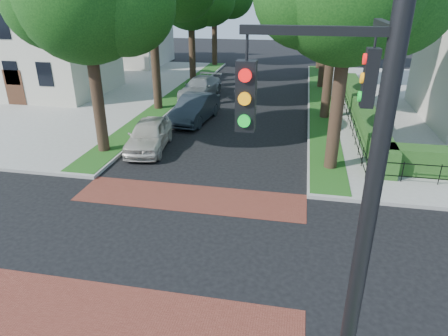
% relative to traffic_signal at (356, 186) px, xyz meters
% --- Properties ---
extents(ground, '(120.00, 120.00, 0.00)m').
position_rel_traffic_signal_xyz_m(ground, '(-4.89, 4.41, -4.71)').
color(ground, black).
rests_on(ground, ground).
extents(sidewalk_nw, '(30.00, 30.00, 0.15)m').
position_rel_traffic_signal_xyz_m(sidewalk_nw, '(-24.39, 23.41, -4.63)').
color(sidewalk_nw, gray).
rests_on(sidewalk_nw, ground).
extents(crosswalk_far, '(9.00, 2.20, 0.01)m').
position_rel_traffic_signal_xyz_m(crosswalk_far, '(-4.89, 7.61, -4.70)').
color(crosswalk_far, maroon).
rests_on(crosswalk_far, ground).
extents(crosswalk_near, '(9.00, 2.20, 0.01)m').
position_rel_traffic_signal_xyz_m(crosswalk_near, '(-4.89, 1.21, -4.70)').
color(crosswalk_near, maroon).
rests_on(crosswalk_near, ground).
extents(grass_strip_ne, '(1.60, 29.80, 0.02)m').
position_rel_traffic_signal_xyz_m(grass_strip_ne, '(0.51, 23.51, -4.55)').
color(grass_strip_ne, '#244F16').
rests_on(grass_strip_ne, sidewalk_ne).
extents(grass_strip_nw, '(1.60, 29.80, 0.02)m').
position_rel_traffic_signal_xyz_m(grass_strip_nw, '(-10.29, 23.51, -4.55)').
color(grass_strip_nw, '#244F16').
rests_on(grass_strip_nw, sidewalk_nw).
extents(hedge_main_road, '(1.00, 18.00, 1.20)m').
position_rel_traffic_signal_xyz_m(hedge_main_road, '(2.81, 19.41, -3.96)').
color(hedge_main_road, '#204919').
rests_on(hedge_main_road, sidewalk_ne).
extents(fence_main_road, '(0.06, 18.00, 0.90)m').
position_rel_traffic_signal_xyz_m(fence_main_road, '(2.01, 19.41, -4.11)').
color(fence_main_road, black).
rests_on(fence_main_road, sidewalk_ne).
extents(house_left_near, '(10.00, 9.00, 10.14)m').
position_rel_traffic_signal_xyz_m(house_left_near, '(-20.38, 22.41, 0.33)').
color(house_left_near, beige).
rests_on(house_left_near, sidewalk_nw).
extents(house_left_far, '(10.00, 9.00, 10.14)m').
position_rel_traffic_signal_xyz_m(house_left_far, '(-20.38, 36.41, 0.33)').
color(house_left_far, beige).
rests_on(house_left_far, sidewalk_nw).
extents(traffic_signal, '(2.17, 2.00, 8.00)m').
position_rel_traffic_signal_xyz_m(traffic_signal, '(0.00, 0.00, 0.00)').
color(traffic_signal, black).
rests_on(traffic_signal, sidewalk_se).
extents(parked_car_front, '(2.37, 4.68, 1.53)m').
position_rel_traffic_signal_xyz_m(parked_car_front, '(-8.34, 12.36, -3.94)').
color(parked_car_front, beige).
rests_on(parked_car_front, ground).
extents(parked_car_middle, '(2.24, 5.12, 1.64)m').
position_rel_traffic_signal_xyz_m(parked_car_middle, '(-7.28, 17.45, -3.89)').
color(parked_car_middle, '#1C242A').
rests_on(parked_car_middle, ground).
extents(parked_car_rear, '(2.70, 5.38, 1.50)m').
position_rel_traffic_signal_xyz_m(parked_car_rear, '(-8.49, 23.55, -3.96)').
color(parked_car_rear, gray).
rests_on(parked_car_rear, ground).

